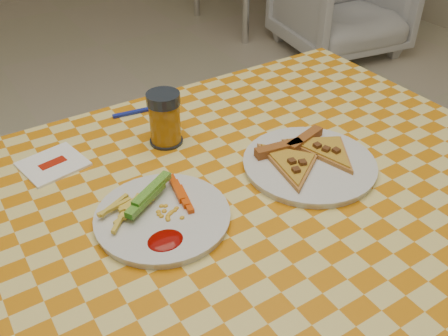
% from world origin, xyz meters
% --- Properties ---
extents(table, '(1.28, 0.88, 0.76)m').
position_xyz_m(table, '(0.00, 0.00, 0.68)').
color(table, silver).
rests_on(table, ground).
extents(plate_left, '(0.24, 0.24, 0.01)m').
position_xyz_m(plate_left, '(-0.13, -0.00, 0.76)').
color(plate_left, silver).
rests_on(plate_left, table).
extents(plate_right, '(0.33, 0.33, 0.01)m').
position_xyz_m(plate_right, '(0.20, -0.02, 0.76)').
color(plate_right, silver).
rests_on(plate_right, table).
extents(fries_veggies, '(0.19, 0.17, 0.04)m').
position_xyz_m(fries_veggies, '(-0.14, 0.01, 0.78)').
color(fries_veggies, '#E8C44A').
rests_on(fries_veggies, plate_left).
extents(pizza_slices, '(0.25, 0.23, 0.02)m').
position_xyz_m(pizza_slices, '(0.20, -0.01, 0.78)').
color(pizza_slices, '#B86E38').
rests_on(pizza_slices, plate_right).
extents(drink_glass, '(0.07, 0.07, 0.12)m').
position_xyz_m(drink_glass, '(-0.00, 0.22, 0.81)').
color(drink_glass, black).
rests_on(drink_glass, table).
extents(napkin, '(0.14, 0.13, 0.01)m').
position_xyz_m(napkin, '(-0.24, 0.27, 0.76)').
color(napkin, white).
rests_on(napkin, table).
extents(fork, '(0.14, 0.03, 0.01)m').
position_xyz_m(fork, '(0.00, 0.37, 0.76)').
color(fork, navy).
rests_on(fork, table).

